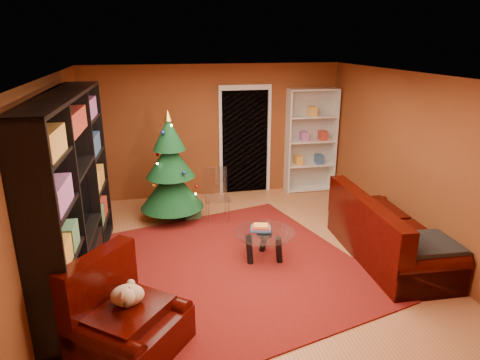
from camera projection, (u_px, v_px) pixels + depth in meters
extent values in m
cube|color=#AD663E|center=(246.00, 257.00, 6.32)|extent=(5.00, 5.50, 0.05)
cube|color=silver|center=(247.00, 73.00, 5.48)|extent=(5.00, 5.50, 0.05)
cube|color=brown|center=(215.00, 131.00, 8.48)|extent=(5.00, 0.05, 2.60)
cube|color=brown|center=(51.00, 184.00, 5.40)|extent=(0.05, 5.50, 2.60)
cube|color=brown|center=(410.00, 161.00, 6.40)|extent=(0.05, 5.50, 2.60)
cube|color=maroon|center=(239.00, 264.00, 6.05)|extent=(3.93, 4.30, 0.02)
cube|color=#19556A|center=(168.00, 201.00, 8.03)|extent=(0.37, 0.37, 0.30)
cube|color=#29663B|center=(192.00, 210.00, 7.61)|extent=(0.31, 0.31, 0.28)
cube|color=maroon|center=(187.00, 204.00, 8.00)|extent=(0.25, 0.25, 0.22)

